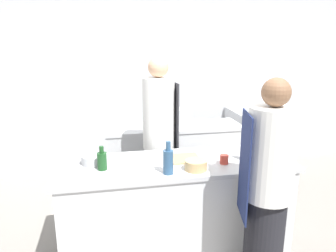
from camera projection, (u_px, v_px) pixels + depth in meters
ground_plane at (175, 247)px, 3.22m from camera, size 16.00×16.00×0.00m
wall_back at (145, 79)px, 4.88m from camera, size 8.00×0.06×2.80m
prep_counter at (175, 206)px, 3.11m from camera, size 2.16×0.74×0.89m
pass_counter at (173, 158)px, 4.36m from camera, size 1.80×0.56×0.89m
oven_range at (256, 140)px, 5.04m from camera, size 0.78×0.72×0.94m
chef_at_prep_near at (267, 189)px, 2.52m from camera, size 0.42×0.40×1.72m
chef_at_stove at (159, 140)px, 3.56m from camera, size 0.36×0.34×1.81m
bottle_olive_oil at (102, 160)px, 2.80m from camera, size 0.08×0.08×0.21m
bottle_vinegar at (168, 161)px, 2.71m from camera, size 0.09×0.09×0.28m
bottle_wine at (245, 150)px, 3.02m from camera, size 0.07×0.07×0.24m
bottle_cooking_oil at (257, 139)px, 3.39m from camera, size 0.07×0.07×0.21m
bowl_mixing_large at (94, 159)px, 2.95m from camera, size 0.23×0.23×0.08m
bowl_prep_small at (196, 165)px, 2.81m from camera, size 0.19×0.19×0.09m
cup at (224, 159)px, 2.95m from camera, size 0.08×0.08×0.08m
cutting_board at (185, 158)px, 3.07m from camera, size 0.28×0.27×0.01m
stockpot at (181, 116)px, 4.30m from camera, size 0.25×0.25×0.20m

